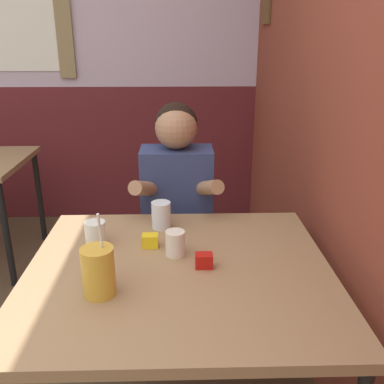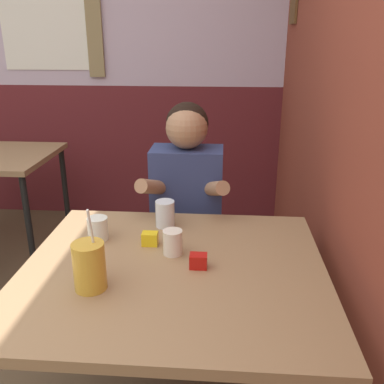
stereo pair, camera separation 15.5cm
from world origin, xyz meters
The scene contains 10 objects.
brick_wall_right centered at (1.40, 1.29, 1.35)m, with size 0.08×4.57×2.70m.
back_wall centered at (-0.01, 2.60, 1.36)m, with size 5.74×0.09×2.70m.
main_table centered at (0.76, 0.43, 0.67)m, with size 1.05×0.95×0.73m.
person_seated centered at (0.75, 1.08, 0.62)m, with size 0.42×0.40×1.19m.
cocktail_pitcher centered at (0.52, 0.28, 0.81)m, with size 0.10×0.10×0.28m.
glass_near_pitcher centered at (0.69, 0.77, 0.78)m, with size 0.08×0.08×0.11m.
glass_center centered at (0.44, 0.63, 0.77)m, with size 0.08×0.08×0.09m.
glass_far_side centered at (0.75, 0.53, 0.77)m, with size 0.07×0.07×0.09m.
condiment_ketchup centered at (0.85, 0.44, 0.75)m, with size 0.06×0.04×0.05m.
condiment_mustard centered at (0.65, 0.59, 0.75)m, with size 0.06×0.04×0.05m.
Camera 2 is at (0.92, -0.86, 1.48)m, focal length 40.00 mm.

